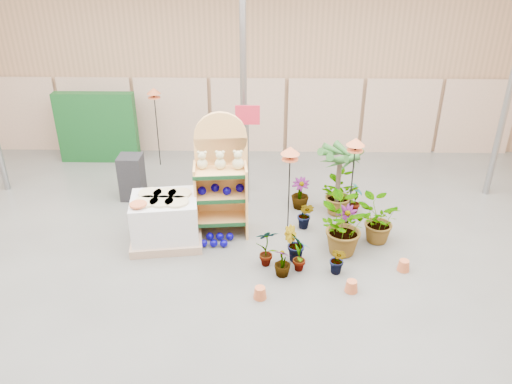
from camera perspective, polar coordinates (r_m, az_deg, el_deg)
room at (r=8.19m, az=-2.19°, el=5.71°), size 15.20×12.10×4.70m
display_shelf at (r=9.54m, az=-3.98°, el=1.50°), size 1.05×0.72×2.38m
teddy_bears at (r=9.26m, az=-3.97°, el=3.52°), size 0.88×0.22×0.37m
gazing_balls_shelf at (r=9.49m, az=-4.02°, el=0.31°), size 0.88×0.30×0.17m
gazing_balls_floor at (r=9.54m, az=-4.50°, el=-5.48°), size 0.63×0.39×0.15m
pallet_stack at (r=9.52m, az=-10.32°, el=-3.18°), size 1.46×1.27×0.97m
charcoal_planters at (r=11.30m, az=-13.99°, el=1.67°), size 0.50×0.50×1.00m
trellis_stock at (r=13.36m, az=-17.68°, el=7.02°), size 2.00×0.30×1.80m
offer_sign at (r=10.35m, az=-0.95°, el=6.56°), size 0.50×0.08×2.20m
bird_table_front at (r=8.82m, az=3.93°, el=4.37°), size 0.34×0.34×1.94m
bird_table_right at (r=9.20m, az=11.30°, el=5.25°), size 0.34×0.34×2.00m
bird_table_back at (r=12.42m, az=-11.60°, el=10.95°), size 0.34×0.34×2.00m
palm at (r=10.06m, az=9.63°, el=4.26°), size 0.70×0.70×1.61m
potted_plant_0 at (r=8.77m, az=1.23°, el=-6.25°), size 0.44×0.34×0.76m
potted_plant_1 at (r=8.92m, az=4.35°, el=-5.96°), size 0.44×0.38×0.69m
potted_plant_2 at (r=9.15m, az=9.68°, el=-3.97°), size 1.28×1.26×1.07m
potted_plant_3 at (r=9.59m, az=10.16°, el=-3.66°), size 0.53×0.53×0.73m
potted_plant_4 at (r=10.63m, az=11.31°, el=-0.62°), size 0.31×0.41×0.70m
potted_plant_5 at (r=9.92m, az=5.67°, el=-2.65°), size 0.42×0.39×0.60m
potted_plant_6 at (r=10.50m, az=9.17°, el=-0.17°), size 1.00×1.05×0.90m
potted_plant_7 at (r=8.59m, az=3.06°, el=-8.03°), size 0.38×0.38×0.52m
potted_plant_8 at (r=8.67m, az=5.07°, el=-6.94°), size 0.41×0.46×0.72m
potted_plant_9 at (r=8.72m, az=9.35°, el=-7.71°), size 0.38×0.39×0.55m
potted_plant_10 at (r=9.67m, az=13.62°, el=-3.22°), size 1.01×0.95×0.89m
potted_plant_11 at (r=10.65m, az=5.06°, el=-0.17°), size 0.44×0.44×0.68m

